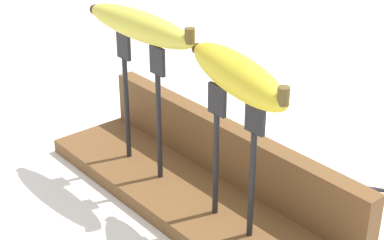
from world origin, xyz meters
The scene contains 7 objects.
ground_plane centered at (0.00, 0.00, 0.00)m, with size 3.00×3.00×0.00m, color silver.
wooden_board centered at (0.00, 0.00, 0.01)m, with size 0.47×0.14×0.02m, color brown.
board_backstop centered at (0.00, 0.06, 0.06)m, with size 0.46×0.03×0.08m, color brown.
fork_stand_left centered at (-0.09, -0.01, 0.13)m, with size 0.10×0.01×0.18m.
fork_stand_right centered at (0.09, -0.01, 0.12)m, with size 0.09×0.01×0.17m.
banana_raised_left centered at (-0.09, -0.01, 0.22)m, with size 0.20×0.04×0.04m.
banana_raised_right centered at (0.09, -0.01, 0.21)m, with size 0.19×0.08×0.04m.
Camera 1 is at (0.52, -0.44, 0.45)m, focal length 57.26 mm.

